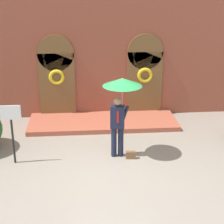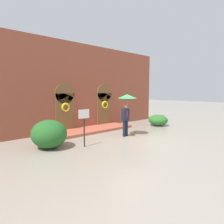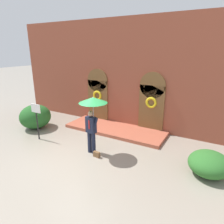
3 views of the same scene
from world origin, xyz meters
name	(u,v)px [view 1 (image 1 of 3)]	position (x,y,z in m)	size (l,w,h in m)	color
ground_plane	(110,165)	(0.00, 0.00, 0.00)	(80.00, 80.00, 0.00)	gray
building_facade	(100,43)	(0.00, 4.15, 2.68)	(14.00, 2.30, 5.60)	brown
person_with_umbrella	(121,94)	(0.37, 0.57, 1.91)	(1.10, 1.10, 2.36)	#191E33
handbag	(131,155)	(0.64, 0.37, 0.11)	(0.28, 0.12, 0.22)	brown
sign_post	(12,125)	(-2.66, 0.40, 1.16)	(0.56, 0.06, 1.72)	black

